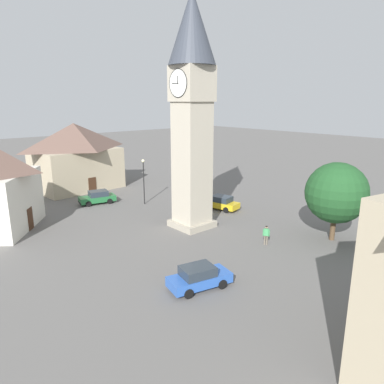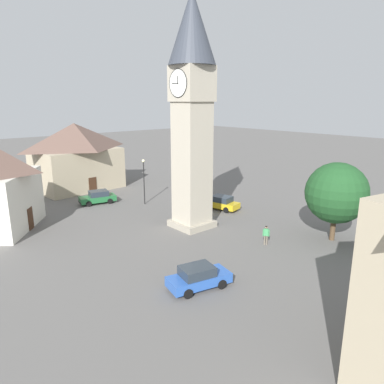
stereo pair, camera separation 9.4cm
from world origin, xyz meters
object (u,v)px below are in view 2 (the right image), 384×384
clock_tower (192,94)px  lamp_post (144,175)px  car_silver_kerb (98,197)px  building_shop_left (76,156)px  car_blue_kerb (199,277)px  car_red_corner (221,203)px  pedestrian (266,233)px  tree (336,193)px

clock_tower → lamp_post: 12.96m
car_silver_kerb → building_shop_left: 9.54m
clock_tower → lamp_post: size_ratio=3.98×
clock_tower → building_shop_left: clock_tower is taller
clock_tower → car_blue_kerb: 16.46m
car_red_corner → pedestrian: pedestrian is taller
tree → building_shop_left: building_shop_left is taller
car_silver_kerb → lamp_post: lamp_post is taller
car_silver_kerb → building_shop_left: bearing=-9.3°
car_red_corner → clock_tower: bearing=109.1°
car_blue_kerb → pedestrian: bearing=-79.9°
car_red_corner → tree: 13.21m
pedestrian → car_red_corner: bearing=-24.5°
car_blue_kerb → building_shop_left: 31.72m
clock_tower → lamp_post: (9.47, -0.84, -8.81)m
clock_tower → building_shop_left: (21.87, 1.80, -7.78)m
clock_tower → tree: bearing=-146.7°
car_silver_kerb → building_shop_left: (8.64, -1.42, 3.78)m
tree → car_red_corner: bearing=3.9°
clock_tower → building_shop_left: 23.28m
clock_tower → car_blue_kerb: bearing=141.2°
car_silver_kerb → lamp_post: (-3.76, -4.06, 2.75)m
clock_tower → tree: size_ratio=3.09×
car_red_corner → pedestrian: (-9.63, 4.40, 0.25)m
clock_tower → car_silver_kerb: (13.23, 3.22, -11.56)m
building_shop_left → lamp_post: size_ratio=2.19×
pedestrian → car_silver_kerb: bearing=13.3°
clock_tower → tree: (-10.60, -6.97, -8.11)m
clock_tower → car_blue_kerb: size_ratio=4.79×
car_red_corner → car_silver_kerb: bearing=40.0°
clock_tower → building_shop_left: bearing=4.7°
car_red_corner → lamp_post: size_ratio=0.83×
car_silver_kerb → pedestrian: (-20.74, -4.92, 0.25)m
tree → lamp_post: 21.00m
car_blue_kerb → building_shop_left: building_shop_left is taller
pedestrian → building_shop_left: bearing=6.8°
tree → car_silver_kerb: bearing=23.2°
car_red_corner → building_shop_left: building_shop_left is taller
building_shop_left → pedestrian: bearing=-173.2°
tree → lamp_post: tree is taller
tree → clock_tower: bearing=33.3°
lamp_post → pedestrian: bearing=-177.1°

